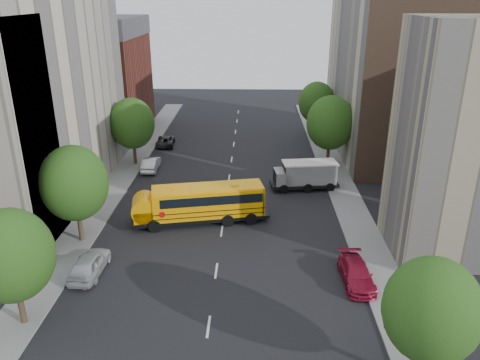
{
  "coord_description": "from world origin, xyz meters",
  "views": [
    {
      "loc": [
        2.51,
        -36.35,
        18.29
      ],
      "look_at": [
        1.4,
        2.0,
        2.97
      ],
      "focal_mm": 35.0,
      "sensor_mm": 36.0,
      "label": 1
    }
  ],
  "objects_px": {
    "street_tree_1": "(74,183)",
    "street_tree_2": "(132,124)",
    "school_bus": "(199,202)",
    "parked_car_3": "(356,274)",
    "street_tree_4": "(330,123)",
    "street_tree_0": "(11,256)",
    "parked_car_1": "(151,164)",
    "street_tree_3": "(432,311)",
    "parked_car_0": "(89,264)",
    "street_tree_5": "(317,103)",
    "parked_car_2": "(166,141)",
    "safari_truck": "(305,175)"
  },
  "relations": [
    {
      "from": "safari_truck",
      "to": "parked_car_1",
      "type": "xyz_separation_m",
      "value": [
        -16.53,
        4.93,
        -0.79
      ]
    },
    {
      "from": "street_tree_4",
      "to": "street_tree_0",
      "type": "bearing_deg",
      "value": -128.16
    },
    {
      "from": "street_tree_0",
      "to": "parked_car_2",
      "type": "height_order",
      "value": "street_tree_0"
    },
    {
      "from": "street_tree_0",
      "to": "safari_truck",
      "type": "bearing_deg",
      "value": 48.63
    },
    {
      "from": "street_tree_1",
      "to": "parked_car_0",
      "type": "bearing_deg",
      "value": -64.47
    },
    {
      "from": "parked_car_1",
      "to": "street_tree_4",
      "type": "bearing_deg",
      "value": -175.95
    },
    {
      "from": "street_tree_0",
      "to": "street_tree_4",
      "type": "bearing_deg",
      "value": 51.84
    },
    {
      "from": "street_tree_0",
      "to": "street_tree_5",
      "type": "relative_size",
      "value": 0.99
    },
    {
      "from": "parked_car_0",
      "to": "parked_car_1",
      "type": "bearing_deg",
      "value": -87.76
    },
    {
      "from": "street_tree_5",
      "to": "parked_car_0",
      "type": "relative_size",
      "value": 1.63
    },
    {
      "from": "street_tree_3",
      "to": "parked_car_3",
      "type": "bearing_deg",
      "value": 98.99
    },
    {
      "from": "street_tree_4",
      "to": "parked_car_1",
      "type": "relative_size",
      "value": 1.86
    },
    {
      "from": "street_tree_1",
      "to": "street_tree_2",
      "type": "relative_size",
      "value": 1.03
    },
    {
      "from": "street_tree_1",
      "to": "parked_car_2",
      "type": "distance_m",
      "value": 25.74
    },
    {
      "from": "street_tree_0",
      "to": "street_tree_3",
      "type": "xyz_separation_m",
      "value": [
        22.0,
        -4.0,
        -0.19
      ]
    },
    {
      "from": "street_tree_1",
      "to": "street_tree_3",
      "type": "bearing_deg",
      "value": -32.47
    },
    {
      "from": "street_tree_1",
      "to": "street_tree_3",
      "type": "height_order",
      "value": "street_tree_1"
    },
    {
      "from": "parked_car_2",
      "to": "parked_car_3",
      "type": "relative_size",
      "value": 0.98
    },
    {
      "from": "street_tree_0",
      "to": "street_tree_2",
      "type": "height_order",
      "value": "street_tree_2"
    },
    {
      "from": "street_tree_5",
      "to": "parked_car_2",
      "type": "distance_m",
      "value": 20.76
    },
    {
      "from": "street_tree_0",
      "to": "street_tree_2",
      "type": "relative_size",
      "value": 0.96
    },
    {
      "from": "safari_truck",
      "to": "parked_car_0",
      "type": "distance_m",
      "value": 22.92
    },
    {
      "from": "safari_truck",
      "to": "parked_car_2",
      "type": "distance_m",
      "value": 21.69
    },
    {
      "from": "street_tree_3",
      "to": "street_tree_5",
      "type": "xyz_separation_m",
      "value": [
        -0.0,
        44.0,
        0.25
      ]
    },
    {
      "from": "school_bus",
      "to": "parked_car_3",
      "type": "xyz_separation_m",
      "value": [
        11.65,
        -8.81,
        -1.15
      ]
    },
    {
      "from": "street_tree_1",
      "to": "street_tree_5",
      "type": "bearing_deg",
      "value": 53.75
    },
    {
      "from": "street_tree_3",
      "to": "parked_car_0",
      "type": "height_order",
      "value": "street_tree_3"
    },
    {
      "from": "street_tree_0",
      "to": "street_tree_3",
      "type": "relative_size",
      "value": 1.04
    },
    {
      "from": "street_tree_0",
      "to": "street_tree_2",
      "type": "distance_m",
      "value": 28.0
    },
    {
      "from": "safari_truck",
      "to": "street_tree_5",
      "type": "bearing_deg",
      "value": 73.34
    },
    {
      "from": "parked_car_2",
      "to": "parked_car_3",
      "type": "height_order",
      "value": "parked_car_3"
    },
    {
      "from": "street_tree_2",
      "to": "parked_car_0",
      "type": "bearing_deg",
      "value": -84.44
    },
    {
      "from": "parked_car_1",
      "to": "street_tree_5",
      "type": "bearing_deg",
      "value": -146.28
    },
    {
      "from": "street_tree_5",
      "to": "parked_car_1",
      "type": "bearing_deg",
      "value": -145.1
    },
    {
      "from": "street_tree_5",
      "to": "parked_car_3",
      "type": "bearing_deg",
      "value": -92.28
    },
    {
      "from": "street_tree_0",
      "to": "street_tree_1",
      "type": "bearing_deg",
      "value": 90.0
    },
    {
      "from": "parked_car_1",
      "to": "parked_car_3",
      "type": "distance_m",
      "value": 28.18
    },
    {
      "from": "street_tree_5",
      "to": "parked_car_1",
      "type": "distance_m",
      "value": 24.47
    },
    {
      "from": "street_tree_1",
      "to": "school_bus",
      "type": "height_order",
      "value": "street_tree_1"
    },
    {
      "from": "street_tree_3",
      "to": "safari_truck",
      "type": "xyz_separation_m",
      "value": [
        -3.27,
        25.26,
        -2.95
      ]
    },
    {
      "from": "street_tree_1",
      "to": "street_tree_2",
      "type": "xyz_separation_m",
      "value": [
        0.0,
        18.0,
        -0.12
      ]
    },
    {
      "from": "street_tree_3",
      "to": "parked_car_1",
      "type": "relative_size",
      "value": 1.63
    },
    {
      "from": "street_tree_1",
      "to": "street_tree_3",
      "type": "distance_m",
      "value": 26.08
    },
    {
      "from": "parked_car_2",
      "to": "school_bus",
      "type": "bearing_deg",
      "value": 103.26
    },
    {
      "from": "parked_car_0",
      "to": "parked_car_3",
      "type": "distance_m",
      "value": 18.41
    },
    {
      "from": "street_tree_2",
      "to": "parked_car_0",
      "type": "distance_m",
      "value": 23.07
    },
    {
      "from": "street_tree_0",
      "to": "parked_car_1",
      "type": "distance_m",
      "value": 26.57
    },
    {
      "from": "street_tree_2",
      "to": "parked_car_1",
      "type": "height_order",
      "value": "street_tree_2"
    },
    {
      "from": "street_tree_1",
      "to": "safari_truck",
      "type": "relative_size",
      "value": 1.15
    },
    {
      "from": "street_tree_3",
      "to": "parked_car_1",
      "type": "bearing_deg",
      "value": 123.26
    }
  ]
}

